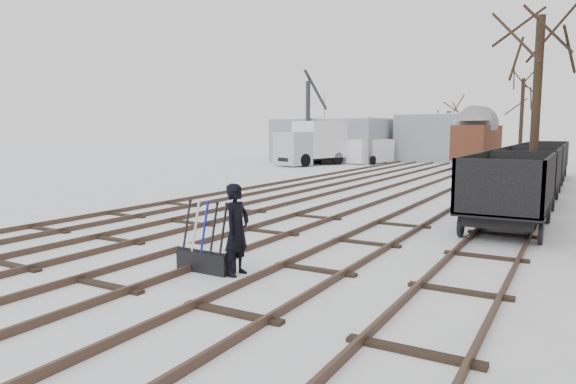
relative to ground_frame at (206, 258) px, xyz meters
name	(u,v)px	position (x,y,z in m)	size (l,w,h in m)	color
ground	(204,254)	(-0.98, 1.16, -0.28)	(120.00, 120.00, 0.00)	white
tracks	(388,192)	(-0.98, 14.83, -0.21)	(13.90, 52.00, 0.16)	black
shed_left	(334,140)	(-13.98, 37.16, 1.76)	(10.00, 8.00, 4.10)	#8D939F
shed_right	(439,138)	(-4.98, 41.16, 1.96)	(7.00, 6.00, 4.50)	#8D939F
ground_frame	(206,258)	(0.00, 0.00, 0.00)	(1.31, 0.45, 1.49)	black
worker	(237,230)	(0.75, 0.10, 0.67)	(0.70, 0.46, 1.91)	black
freight_wagon_a	(509,201)	(5.02, 8.16, 0.58)	(2.22, 5.56, 2.27)	black
freight_wagon_b	(528,182)	(5.02, 14.56, 0.58)	(2.22, 5.56, 2.27)	black
freight_wagon_c	(539,172)	(5.02, 20.96, 0.58)	(2.22, 5.56, 2.27)	black
freight_wagon_d	(547,164)	(5.02, 27.36, 0.58)	(2.22, 5.56, 2.27)	black
box_van_wagon	(477,142)	(0.14, 31.31, 1.87)	(3.11, 5.11, 3.70)	black
lorry	(318,143)	(-12.88, 31.45, 1.64)	(4.39, 8.59, 3.73)	black
panel_van	(369,151)	(-9.73, 35.31, 0.84)	(3.40, 5.28, 2.15)	white
crane	(309,139)	(-14.62, 32.99, 1.90)	(1.69, 4.83, 8.29)	#28292D
tree_near	(536,117)	(5.38, 11.63, 3.17)	(0.30, 0.30, 6.91)	black
tree_far_left	(447,136)	(-4.37, 42.09, 2.10)	(0.30, 0.30, 4.78)	black
tree_far_right	(521,123)	(2.46, 37.74, 3.29)	(0.30, 0.30, 7.15)	black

